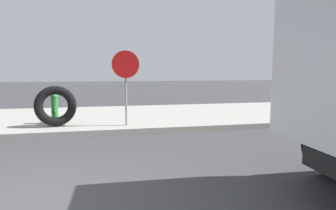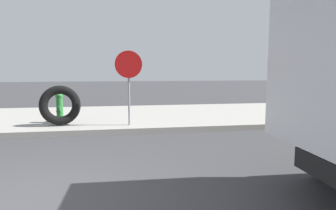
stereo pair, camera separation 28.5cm
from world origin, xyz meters
The scene contains 4 objects.
sidewalk_curb centered at (0.00, 6.50, 0.07)m, with size 36.00×5.00×0.15m, color #99968E.
fire_hydrant centered at (-0.47, 5.26, 0.63)m, with size 0.22×0.49×0.91m.
loose_tire centered at (-0.36, 4.82, 0.72)m, with size 1.12×1.12×0.24m, color black.
stop_sign centered at (1.57, 4.52, 1.61)m, with size 0.76×0.08×2.10m.
Camera 1 is at (1.07, -3.61, 1.73)m, focal length 30.87 mm.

